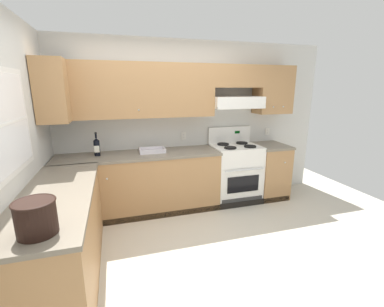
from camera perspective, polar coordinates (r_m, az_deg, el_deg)
ground_plane at (r=3.16m, az=-0.95°, el=-21.41°), size 7.04×7.04×0.00m
wall_back at (r=4.16m, az=-1.48°, el=9.25°), size 4.68×0.57×2.55m
wall_left at (r=2.89m, az=-34.53°, el=1.84°), size 0.47×4.00×2.55m
counter_back_run at (r=4.03m, az=-5.56°, el=-6.02°), size 3.60×0.65×0.91m
counter_left_run at (r=2.88m, az=-26.53°, el=-16.13°), size 0.63×1.91×0.91m
stove at (r=4.38m, az=9.41°, el=-4.09°), size 0.76×0.62×1.20m
wine_bottle at (r=3.87m, az=-20.12°, el=1.46°), size 0.08×0.08×0.33m
bowl at (r=3.90m, az=-8.71°, el=0.55°), size 0.38×0.25×0.06m
bucket at (r=1.99m, az=-30.97°, el=-11.79°), size 0.26×0.26×0.23m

